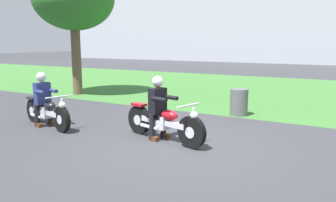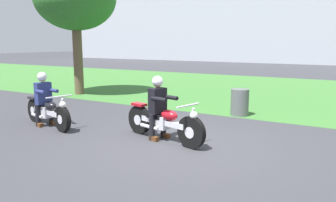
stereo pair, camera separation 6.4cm
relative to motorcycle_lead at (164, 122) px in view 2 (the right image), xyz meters
The scene contains 7 objects.
ground 0.60m from the motorcycle_lead, 16.24° to the right, with size 120.00×120.00×0.00m, color #38383D.
grass_verge 9.01m from the motorcycle_lead, 87.27° to the left, with size 60.00×12.00×0.01m, color #3D7533.
motorcycle_lead is the anchor object (origin of this frame).
rider_lead 0.46m from the motorcycle_lead, 165.29° to the left, with size 0.62×0.55×1.42m.
motorcycle_follow 3.23m from the motorcycle_lead, behind, with size 2.11×0.81×0.87m.
rider_follow 3.41m from the motorcycle_lead, behind, with size 0.62×0.55×1.39m.
trash_can 3.38m from the motorcycle_lead, 79.57° to the left, with size 0.53×0.53×0.79m, color #595E5B.
Camera 2 is at (3.26, -5.94, 2.13)m, focal length 35.61 mm.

